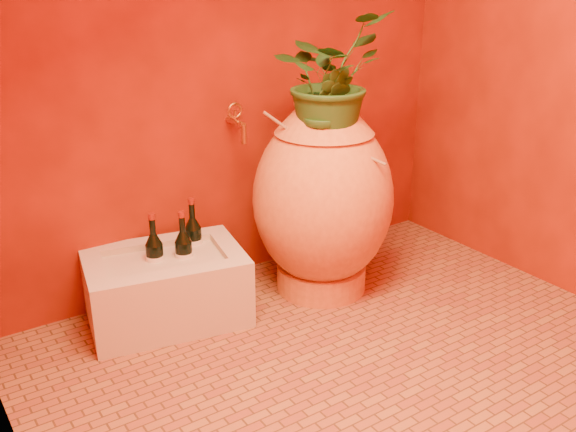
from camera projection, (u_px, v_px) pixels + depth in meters
floor at (356, 362)px, 2.60m from camera, size 2.50×2.50×0.00m
wall_back at (226, 24)px, 2.91m from camera, size 2.50×0.02×2.50m
amphora at (323, 198)px, 3.02m from camera, size 0.72×0.72×0.95m
stone_basin at (166, 288)px, 2.87m from camera, size 0.76×0.60×0.32m
wine_bottle_a at (155, 258)px, 2.83m from camera, size 0.08×0.08×0.33m
wine_bottle_b at (184, 255)px, 2.86m from camera, size 0.08×0.08×0.32m
wine_bottle_c at (194, 242)px, 2.99m from camera, size 0.08×0.08×0.33m
wall_tap at (237, 121)px, 2.99m from camera, size 0.08×0.16×0.18m
plant_main at (329, 78)px, 2.80m from camera, size 0.62×0.58×0.57m
plant_side at (327, 111)px, 2.77m from camera, size 0.27×0.26×0.39m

